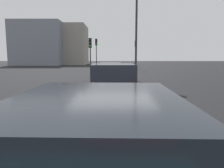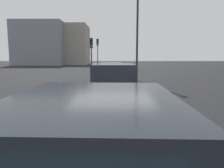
# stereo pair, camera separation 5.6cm
# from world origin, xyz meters

# --- Properties ---
(ground_plane) EXTENTS (160.00, 160.00, 0.20)m
(ground_plane) POSITION_xyz_m (0.00, 0.00, -0.10)
(ground_plane) COLOR black
(car_silver_lead) EXTENTS (4.66, 1.99, 1.46)m
(car_silver_lead) POSITION_xyz_m (9.35, 0.13, 0.71)
(car_silver_lead) COLOR #A8AAB2
(car_silver_lead) RESTS_ON ground_plane
(car_maroon_second) EXTENTS (4.30, 2.11, 1.64)m
(car_maroon_second) POSITION_xyz_m (1.59, 0.00, 0.78)
(car_maroon_second) COLOR #510F16
(car_maroon_second) RESTS_ON ground_plane
(car_teal_third) EXTENTS (4.87, 2.20, 1.54)m
(car_teal_third) POSITION_xyz_m (-4.23, 0.18, 0.74)
(car_teal_third) COLOR #19606B
(car_teal_third) RESTS_ON ground_plane
(traffic_light_near_left) EXTENTS (0.32, 0.29, 4.36)m
(traffic_light_near_left) POSITION_xyz_m (23.62, 2.21, 3.13)
(traffic_light_near_left) COLOR #2D2D30
(traffic_light_near_left) RESTS_ON ground_plane
(traffic_light_near_right) EXTENTS (0.32, 0.30, 4.06)m
(traffic_light_near_right) POSITION_xyz_m (23.04, -3.28, 2.92)
(traffic_light_near_right) COLOR #2D2D30
(traffic_light_near_right) RESTS_ON ground_plane
(traffic_light_far_left) EXTENTS (0.32, 0.29, 3.61)m
(traffic_light_far_left) POSITION_xyz_m (13.56, 2.05, 2.61)
(traffic_light_far_left) COLOR #2D2D30
(traffic_light_far_left) RESTS_ON ground_plane
(street_lamp_kerbside) EXTENTS (0.56, 0.36, 6.73)m
(street_lamp_kerbside) POSITION_xyz_m (10.25, -1.87, 4.01)
(street_lamp_kerbside) COLOR #2D2D30
(street_lamp_kerbside) RESTS_ON ground_plane
(building_facade_left) EXTENTS (9.44, 7.82, 9.15)m
(building_facade_left) POSITION_xyz_m (44.66, 10.00, 4.58)
(building_facade_left) COLOR gray
(building_facade_left) RESTS_ON ground_plane
(building_facade_center) EXTENTS (8.42, 10.55, 9.34)m
(building_facade_center) POSITION_xyz_m (40.95, 16.00, 4.67)
(building_facade_center) COLOR gray
(building_facade_center) RESTS_ON ground_plane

